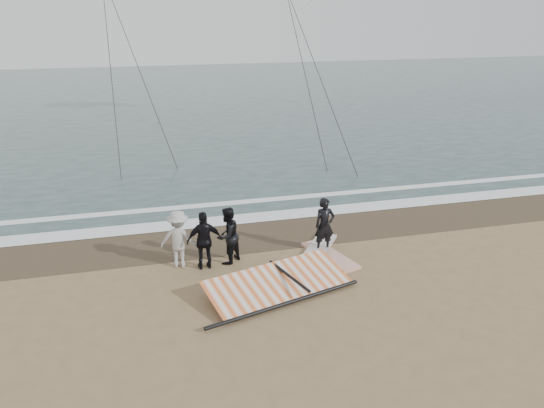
{
  "coord_description": "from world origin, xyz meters",
  "views": [
    {
      "loc": [
        -4.55,
        -11.31,
        7.11
      ],
      "look_at": [
        -0.84,
        3.0,
        1.6
      ],
      "focal_mm": 35.0,
      "sensor_mm": 36.0,
      "label": 1
    }
  ],
  "objects_px": {
    "board_white": "(330,255)",
    "board_cream": "(318,249)",
    "man_main": "(325,225)",
    "sail_rig": "(274,283)"
  },
  "relations": [
    {
      "from": "man_main",
      "to": "board_cream",
      "type": "distance_m",
      "value": 0.83
    },
    {
      "from": "board_cream",
      "to": "man_main",
      "type": "bearing_deg",
      "value": 1.26
    },
    {
      "from": "board_white",
      "to": "board_cream",
      "type": "height_order",
      "value": "board_cream"
    },
    {
      "from": "board_white",
      "to": "man_main",
      "type": "bearing_deg",
      "value": 78.51
    },
    {
      "from": "board_cream",
      "to": "board_white",
      "type": "bearing_deg",
      "value": -36.3
    },
    {
      "from": "board_cream",
      "to": "sail_rig",
      "type": "xyz_separation_m",
      "value": [
        -1.96,
        -2.06,
        0.15
      ]
    },
    {
      "from": "board_cream",
      "to": "sail_rig",
      "type": "relative_size",
      "value": 0.53
    },
    {
      "from": "board_white",
      "to": "board_cream",
      "type": "bearing_deg",
      "value": 92.43
    },
    {
      "from": "man_main",
      "to": "board_white",
      "type": "height_order",
      "value": "man_main"
    },
    {
      "from": "man_main",
      "to": "board_white",
      "type": "xyz_separation_m",
      "value": [
        0.03,
        -0.44,
        -0.82
      ]
    }
  ]
}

